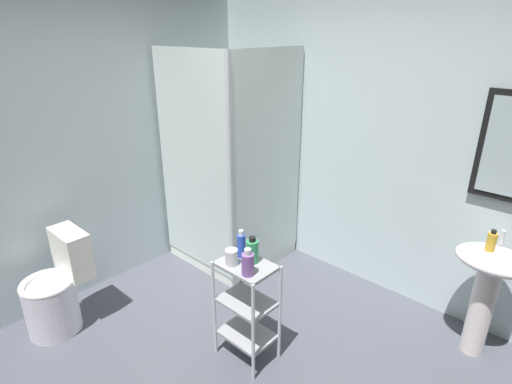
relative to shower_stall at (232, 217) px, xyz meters
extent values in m
cube|color=silver|center=(1.21, 0.62, 0.79)|extent=(4.20, 0.10, 2.50)
cube|color=silver|center=(-0.64, -1.23, 0.79)|extent=(0.10, 4.20, 2.50)
cube|color=white|center=(-0.10, 0.10, -0.41)|extent=(0.90, 0.90, 0.10)
cube|color=silver|center=(-0.10, -0.35, 0.59)|extent=(0.90, 0.02, 1.90)
cube|color=silver|center=(0.35, 0.10, 0.59)|extent=(0.02, 0.90, 1.90)
cylinder|color=silver|center=(0.35, -0.35, 0.59)|extent=(0.04, 0.04, 1.90)
cylinder|color=silver|center=(-0.10, 0.10, -0.36)|extent=(0.08, 0.08, 0.00)
cylinder|color=white|center=(2.13, 0.29, -0.12)|extent=(0.15, 0.15, 0.68)
ellipsoid|color=white|center=(2.13, 0.29, 0.28)|extent=(0.46, 0.37, 0.13)
cylinder|color=silver|center=(2.13, 0.41, 0.40)|extent=(0.03, 0.03, 0.10)
cylinder|color=white|center=(-0.27, -1.63, -0.26)|extent=(0.37, 0.37, 0.40)
torus|color=white|center=(-0.27, -1.63, -0.05)|extent=(0.37, 0.37, 0.04)
cube|color=white|center=(-0.27, -1.41, 0.12)|extent=(0.35, 0.17, 0.36)
cylinder|color=silver|center=(0.80, -0.96, -0.09)|extent=(0.02, 0.02, 0.74)
cylinder|color=silver|center=(1.16, -0.96, -0.09)|extent=(0.02, 0.02, 0.74)
cylinder|color=silver|center=(0.80, -0.70, -0.09)|extent=(0.02, 0.02, 0.74)
cylinder|color=silver|center=(1.16, -0.70, -0.09)|extent=(0.02, 0.02, 0.74)
cube|color=#99999E|center=(0.98, -0.83, -0.28)|extent=(0.36, 0.26, 0.02)
cube|color=#99999E|center=(0.98, -0.83, -0.01)|extent=(0.36, 0.26, 0.02)
cube|color=#99999E|center=(0.98, -0.83, 0.27)|extent=(0.36, 0.26, 0.02)
cylinder|color=gold|center=(2.10, 0.27, 0.41)|extent=(0.06, 0.06, 0.12)
cylinder|color=black|center=(2.10, 0.27, 0.48)|extent=(0.03, 0.03, 0.02)
cylinder|color=blue|center=(0.89, -0.78, 0.36)|extent=(0.06, 0.06, 0.16)
cylinder|color=white|center=(0.89, -0.78, 0.45)|extent=(0.03, 0.03, 0.03)
cylinder|color=#8156A0|center=(1.07, -0.90, 0.35)|extent=(0.08, 0.08, 0.14)
cylinder|color=silver|center=(1.07, -0.90, 0.44)|extent=(0.04, 0.04, 0.03)
cylinder|color=#349B5F|center=(0.99, -0.78, 0.35)|extent=(0.08, 0.08, 0.15)
cylinder|color=black|center=(0.99, -0.78, 0.44)|extent=(0.04, 0.04, 0.03)
cylinder|color=silver|center=(0.91, -0.89, 0.33)|extent=(0.08, 0.08, 0.11)
camera|label=1|loc=(2.52, -2.41, 1.67)|focal=28.29mm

